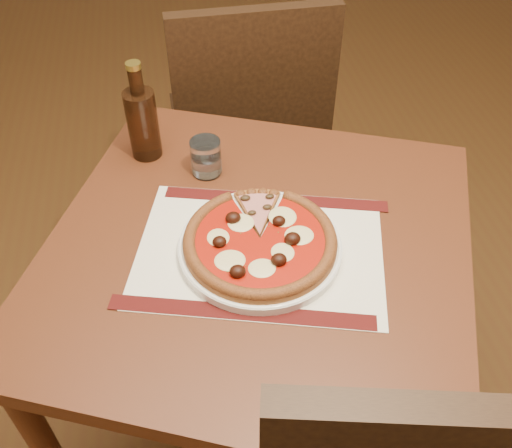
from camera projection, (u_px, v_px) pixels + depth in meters
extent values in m
cube|color=#503216|center=(403.00, 294.00, 1.97)|extent=(5.00, 6.00, 0.02)
cube|color=#5B2815|center=(258.00, 249.00, 1.11)|extent=(1.05, 1.05, 0.04)
cylinder|color=#5B2815|center=(167.00, 232.00, 1.67)|extent=(0.05, 0.05, 0.71)
cylinder|color=#5B2815|center=(410.00, 272.00, 1.56)|extent=(0.05, 0.05, 0.71)
cube|color=black|center=(244.00, 128.00, 1.87)|extent=(0.45, 0.45, 0.04)
cylinder|color=black|center=(285.00, 146.00, 2.19)|extent=(0.04, 0.04, 0.44)
cylinder|color=black|center=(186.00, 157.00, 2.14)|extent=(0.04, 0.04, 0.44)
cylinder|color=black|center=(310.00, 213.00, 1.93)|extent=(0.04, 0.04, 0.44)
cylinder|color=black|center=(198.00, 228.00, 1.88)|extent=(0.04, 0.04, 0.44)
cube|color=black|center=(255.00, 93.00, 1.55)|extent=(0.45, 0.05, 0.47)
cube|color=white|center=(260.00, 251.00, 1.08)|extent=(0.53, 0.44, 0.00)
cylinder|color=white|center=(260.00, 247.00, 1.07)|extent=(0.31, 0.31, 0.02)
cylinder|color=#A25627|center=(260.00, 242.00, 1.06)|extent=(0.29, 0.29, 0.01)
torus|color=#9B4C21|center=(260.00, 239.00, 1.06)|extent=(0.29, 0.29, 0.02)
cylinder|color=#AD1008|center=(260.00, 239.00, 1.05)|extent=(0.24, 0.24, 0.00)
ellipsoid|color=beige|center=(243.00, 223.00, 1.08)|extent=(0.05, 0.04, 0.01)
ellipsoid|color=beige|center=(217.00, 236.00, 1.05)|extent=(0.05, 0.04, 0.01)
ellipsoid|color=beige|center=(241.00, 251.00, 1.03)|extent=(0.05, 0.04, 0.01)
ellipsoid|color=beige|center=(262.00, 270.00, 0.99)|extent=(0.05, 0.04, 0.01)
ellipsoid|color=beige|center=(281.00, 250.00, 1.03)|extent=(0.05, 0.04, 0.01)
ellipsoid|color=beige|center=(303.00, 234.00, 1.06)|extent=(0.05, 0.04, 0.01)
ellipsoid|color=beige|center=(276.00, 222.00, 1.08)|extent=(0.05, 0.04, 0.01)
ellipsoid|color=black|center=(237.00, 217.00, 1.07)|extent=(0.03, 0.02, 0.02)
ellipsoid|color=black|center=(211.00, 239.00, 1.03)|extent=(0.03, 0.02, 0.02)
ellipsoid|color=black|center=(246.00, 254.00, 1.00)|extent=(0.03, 0.02, 0.02)
ellipsoid|color=black|center=(286.00, 265.00, 0.99)|extent=(0.03, 0.02, 0.02)
ellipsoid|color=black|center=(293.00, 235.00, 1.04)|extent=(0.03, 0.02, 0.02)
ellipsoid|color=black|center=(291.00, 208.00, 1.09)|extent=(0.03, 0.02, 0.02)
ellipsoid|color=#382514|center=(264.00, 214.00, 1.09)|extent=(0.02, 0.01, 0.01)
ellipsoid|color=#382514|center=(261.00, 200.00, 1.12)|extent=(0.02, 0.01, 0.01)
ellipsoid|color=#382514|center=(257.00, 214.00, 1.09)|extent=(0.02, 0.01, 0.01)
ellipsoid|color=#382514|center=(249.00, 201.00, 1.12)|extent=(0.02, 0.01, 0.01)
cylinder|color=white|center=(206.00, 157.00, 1.22)|extent=(0.08, 0.08, 0.08)
cylinder|color=#341B0D|center=(143.00, 125.00, 1.24)|extent=(0.07, 0.07, 0.16)
cylinder|color=#341B0D|center=(136.00, 83.00, 1.17)|extent=(0.03, 0.03, 0.07)
cylinder|color=olive|center=(133.00, 65.00, 1.14)|extent=(0.03, 0.03, 0.01)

